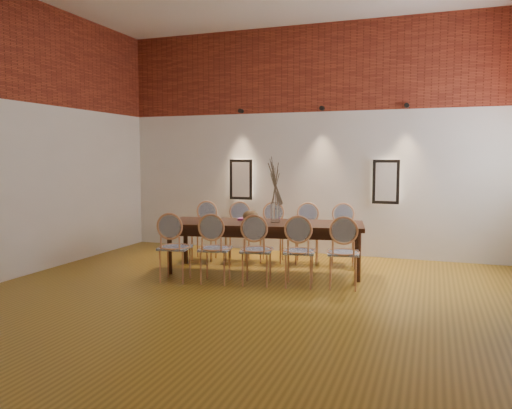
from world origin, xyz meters
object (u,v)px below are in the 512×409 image
(chair_far_c, at_px, (272,233))
(chair_near_b, at_px, (215,249))
(dining_table, at_px, (265,247))
(chair_far_a, at_px, (204,232))
(chair_far_d, at_px, (307,234))
(bowl, at_px, (251,216))
(chair_near_e, at_px, (343,253))
(chair_far_b, at_px, (238,232))
(chair_far_e, at_px, (343,235))
(chair_near_a, at_px, (175,247))
(chair_near_d, at_px, (299,251))
(chair_near_c, at_px, (257,250))
(book, at_px, (247,219))
(vase, at_px, (275,212))

(chair_far_c, bearing_deg, chair_near_b, 68.84)
(dining_table, height_order, chair_far_a, chair_far_a)
(chair_far_d, relative_size, bowl, 3.92)
(chair_near_e, xyz_separation_m, bowl, (-1.45, 0.45, 0.37))
(chair_near_b, height_order, chair_far_b, same)
(chair_far_d, height_order, chair_far_e, same)
(chair_far_a, relative_size, bowl, 3.92)
(chair_near_a, bearing_deg, chair_far_e, 32.86)
(bowl, bearing_deg, chair_near_a, -133.82)
(chair_far_e, bearing_deg, chair_far_b, 0.00)
(dining_table, height_order, chair_far_b, chair_far_b)
(chair_near_d, relative_size, bowl, 3.92)
(chair_near_c, xyz_separation_m, chair_far_c, (-0.25, 1.46, 0.00))
(chair_far_c, distance_m, book, 0.69)
(chair_far_a, distance_m, vase, 1.56)
(chair_near_b, bearing_deg, chair_far_a, 111.16)
(chair_near_c, xyz_separation_m, chair_far_a, (-1.38, 1.26, 0.00))
(chair_far_b, distance_m, bowl, 0.95)
(chair_near_a, xyz_separation_m, book, (0.66, 1.07, 0.30))
(chair_near_d, bearing_deg, chair_far_b, 127.75)
(chair_far_d, xyz_separation_m, book, (-0.78, -0.68, 0.30))
(book, bearing_deg, chair_far_c, 69.56)
(dining_table, bearing_deg, book, 146.81)
(chair_near_b, xyz_separation_m, book, (0.09, 0.98, 0.30))
(book, bearing_deg, chair_far_a, 157.15)
(chair_near_c, bearing_deg, chair_far_d, 68.84)
(chair_near_b, distance_m, chair_near_e, 1.72)
(chair_near_b, xyz_separation_m, chair_far_e, (1.44, 1.76, 0.00))
(dining_table, bearing_deg, chair_far_c, 90.00)
(chair_near_b, xyz_separation_m, chair_near_d, (1.13, 0.20, 0.00))
(bowl, bearing_deg, dining_table, 23.48)
(dining_table, xyz_separation_m, chair_far_b, (-0.69, 0.63, 0.09))
(dining_table, bearing_deg, chair_near_d, -52.25)
(chair_far_a, xyz_separation_m, book, (0.91, -0.38, 0.30))
(chair_near_d, relative_size, chair_near_e, 1.00)
(chair_far_a, bearing_deg, chair_near_e, 147.14)
(vase, xyz_separation_m, bowl, (-0.35, -0.11, -0.06))
(chair_near_b, xyz_separation_m, chair_near_e, (1.70, 0.30, 0.00))
(chair_far_d, height_order, vase, vase)
(chair_near_a, distance_m, chair_far_c, 1.87)
(chair_near_b, distance_m, vase, 1.12)
(chair_far_d, bearing_deg, chair_far_c, 0.00)
(vase, bearing_deg, chair_near_d, -50.50)
(chair_far_a, relative_size, vase, 3.13)
(chair_near_d, height_order, book, chair_near_d)
(chair_far_c, height_order, chair_far_d, same)
(dining_table, bearing_deg, bowl, -166.40)
(chair_near_b, bearing_deg, chair_near_c, -0.00)
(chair_near_c, bearing_deg, chair_far_b, 111.16)
(dining_table, relative_size, book, 11.03)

